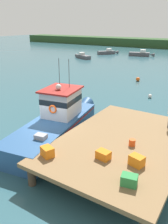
# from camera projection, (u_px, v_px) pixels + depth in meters

# --- Properties ---
(ground_plane) EXTENTS (200.00, 200.00, 0.00)m
(ground_plane) POSITION_uv_depth(u_px,v_px,m) (53.00, 137.00, 14.87)
(ground_plane) COLOR #2D5660
(dock) EXTENTS (6.00, 9.00, 1.20)m
(dock) POSITION_uv_depth(u_px,v_px,m) (123.00, 142.00, 12.07)
(dock) COLOR #4C3D2D
(dock) RESTS_ON ground
(main_fishing_boat) EXTENTS (3.90, 9.97, 4.80)m
(main_fishing_boat) POSITION_uv_depth(u_px,v_px,m) (57.00, 121.00, 14.76)
(main_fishing_boat) COLOR #285184
(main_fishing_boat) RESTS_ON ground
(crate_single_far) EXTENTS (0.69, 0.58, 0.45)m
(crate_single_far) POSITION_uv_depth(u_px,v_px,m) (137.00, 161.00, 9.79)
(crate_single_far) COLOR orange
(crate_single_far) RESTS_ON dock
(crate_stack_near_edge) EXTENTS (0.72, 0.63, 0.45)m
(crate_stack_near_edge) POSITION_uv_depth(u_px,v_px,m) (47.00, 152.00, 10.48)
(crate_stack_near_edge) COLOR orange
(crate_stack_near_edge) RESTS_ON dock
(crate_stack_mid_dock) EXTENTS (0.68, 0.55, 0.42)m
(crate_stack_mid_dock) POSITION_uv_depth(u_px,v_px,m) (129.00, 180.00, 8.61)
(crate_stack_mid_dock) COLOR #2D8442
(crate_stack_mid_dock) RESTS_ON dock
(crate_single_by_cleat) EXTENTS (0.66, 0.53, 0.38)m
(crate_single_by_cleat) POSITION_uv_depth(u_px,v_px,m) (103.00, 155.00, 10.29)
(crate_single_by_cleat) COLOR orange
(crate_single_by_cleat) RESTS_ON dock
(bait_bucket) EXTENTS (0.32, 0.32, 0.34)m
(bait_bucket) POSITION_uv_depth(u_px,v_px,m) (132.00, 143.00, 11.39)
(bait_bucket) COLOR #E04C19
(bait_bucket) RESTS_ON dock
(moored_boat_far_left) EXTENTS (5.58, 2.38, 1.39)m
(moored_boat_far_left) POSITION_uv_depth(u_px,v_px,m) (141.00, 54.00, 50.77)
(moored_boat_far_left) COLOR #4C4C51
(moored_boat_far_left) RESTS_ON ground
(moored_boat_near_channel) EXTENTS (4.64, 2.71, 1.18)m
(moored_boat_near_channel) POSITION_uv_depth(u_px,v_px,m) (83.00, 56.00, 47.58)
(moored_boat_near_channel) COLOR #4C4C51
(moored_boat_near_channel) RESTS_ON ground
(moored_boat_far_right) EXTENTS (3.96, 4.50, 1.28)m
(moored_boat_far_right) POSITION_uv_depth(u_px,v_px,m) (108.00, 52.00, 54.02)
(moored_boat_far_right) COLOR #4C4C51
(moored_boat_far_right) RESTS_ON ground
(mooring_buoy_inshore) EXTENTS (0.51, 0.51, 0.51)m
(mooring_buoy_inshore) POSITION_uv_depth(u_px,v_px,m) (138.00, 79.00, 29.04)
(mooring_buoy_inshore) COLOR #EA5B19
(mooring_buoy_inshore) RESTS_ON ground
(mooring_buoy_outer) EXTENTS (0.38, 0.38, 0.38)m
(mooring_buoy_outer) POSITION_uv_depth(u_px,v_px,m) (150.00, 96.00, 22.58)
(mooring_buoy_outer) COLOR silver
(mooring_buoy_outer) RESTS_ON ground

